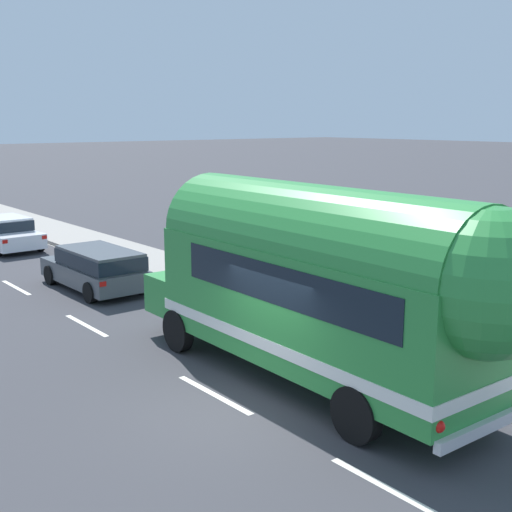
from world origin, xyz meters
name	(u,v)px	position (x,y,z in m)	size (l,w,h in m)	color
ground_plane	(241,409)	(0.00, 0.00, 0.00)	(300.00, 300.00, 0.00)	#38383D
lane_markings	(85,272)	(2.75, 12.81, 0.00)	(4.03, 80.00, 0.01)	silver
sidewalk_slab	(187,274)	(5.29, 10.00, 0.07)	(2.78, 90.00, 0.15)	gray
painted_bus	(329,279)	(1.93, -0.34, 2.31)	(2.76, 10.34, 4.12)	#2D8C3D
car_lead	(97,266)	(1.93, 10.03, 0.79)	(1.94, 4.42, 1.37)	#474C51
car_second	(4,232)	(2.04, 19.09, 0.74)	(2.09, 4.64, 1.37)	white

